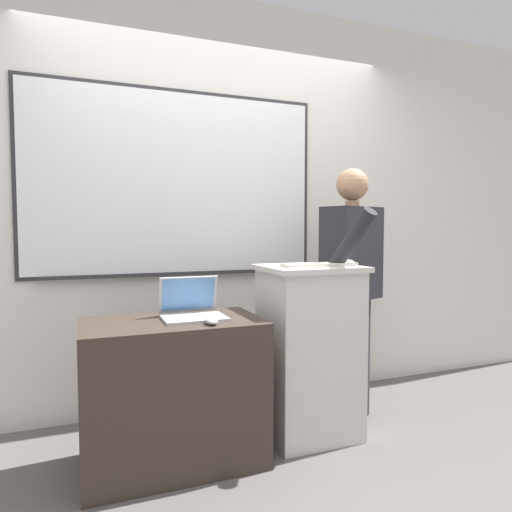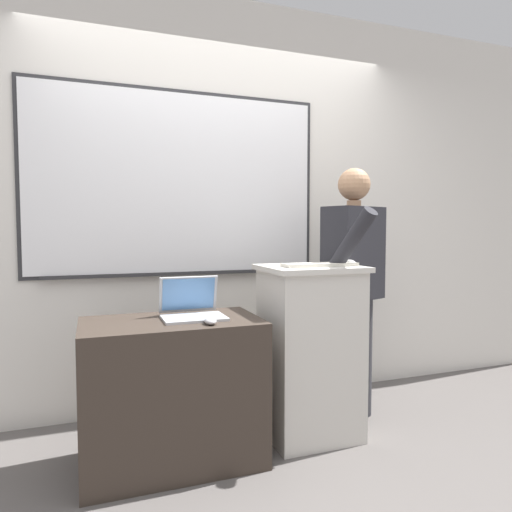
# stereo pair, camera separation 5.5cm
# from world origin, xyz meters

# --- Properties ---
(ground_plane) EXTENTS (30.00, 30.00, 0.00)m
(ground_plane) POSITION_xyz_m (0.00, 0.00, 0.00)
(ground_plane) COLOR #5B5654
(back_wall) EXTENTS (6.40, 0.17, 2.81)m
(back_wall) POSITION_xyz_m (-0.01, 1.20, 1.41)
(back_wall) COLOR silver
(back_wall) RESTS_ON ground_plane
(lectern_podium) EXTENTS (0.56, 0.48, 1.02)m
(lectern_podium) POSITION_xyz_m (0.36, 0.47, 0.51)
(lectern_podium) COLOR beige
(lectern_podium) RESTS_ON ground_plane
(side_desk) EXTENTS (0.92, 0.53, 0.76)m
(side_desk) POSITION_xyz_m (-0.46, 0.44, 0.38)
(side_desk) COLOR #382D26
(side_desk) RESTS_ON ground_plane
(person_presenter) EXTENTS (0.56, 0.62, 1.62)m
(person_presenter) POSITION_xyz_m (0.73, 0.59, 0.92)
(person_presenter) COLOR #333338
(person_presenter) RESTS_ON ground_plane
(laptop) EXTENTS (0.33, 0.29, 0.21)m
(laptop) POSITION_xyz_m (-0.35, 0.49, 0.82)
(laptop) COLOR #B7BABF
(laptop) RESTS_ON side_desk
(wireless_keyboard) EXTENTS (0.44, 0.13, 0.02)m
(wireless_keyboard) POSITION_xyz_m (0.39, 0.41, 1.03)
(wireless_keyboard) COLOR beige
(wireless_keyboard) RESTS_ON lectern_podium
(computer_mouse_by_laptop) EXTENTS (0.06, 0.10, 0.03)m
(computer_mouse_by_laptop) POSITION_xyz_m (-0.30, 0.27, 0.78)
(computer_mouse_by_laptop) COLOR #BCBCC1
(computer_mouse_by_laptop) RESTS_ON side_desk
(computer_mouse_by_keyboard) EXTENTS (0.06, 0.10, 0.03)m
(computer_mouse_by_keyboard) POSITION_xyz_m (0.59, 0.42, 1.03)
(computer_mouse_by_keyboard) COLOR silver
(computer_mouse_by_keyboard) RESTS_ON lectern_podium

